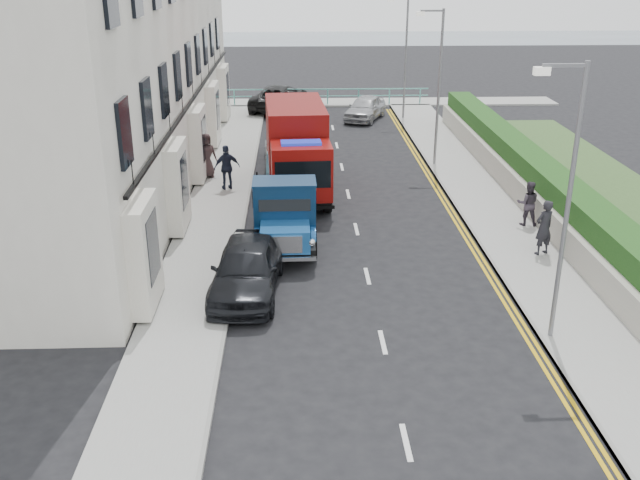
{
  "coord_description": "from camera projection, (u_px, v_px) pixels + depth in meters",
  "views": [
    {
      "loc": [
        -2.18,
        -17.75,
        9.2
      ],
      "look_at": [
        -1.47,
        1.55,
        1.4
      ],
      "focal_mm": 40.0,
      "sensor_mm": 36.0,
      "label": 1
    }
  ],
  "objects": [
    {
      "name": "parked_car_rear",
      "position": [
        286.0,
        149.0,
        33.32
      ],
      "size": [
        2.15,
        4.85,
        1.38
      ],
      "primitive_type": "imported",
      "rotation": [
        0.0,
        0.0,
        0.04
      ],
      "color": "silver",
      "rests_on": "ground"
    },
    {
      "name": "pavement_west",
      "position": [
        219.0,
        202.0,
        28.11
      ],
      "size": [
        2.4,
        38.0,
        0.12
      ],
      "primitive_type": "cube",
      "color": "gray",
      "rests_on": "ground"
    },
    {
      "name": "parked_car_mid",
      "position": [
        285.0,
        172.0,
        29.7
      ],
      "size": [
        1.54,
        4.32,
        1.42
      ],
      "primitive_type": "imported",
      "rotation": [
        0.0,
        0.0,
        0.01
      ],
      "color": "teal",
      "rests_on": "ground"
    },
    {
      "name": "garden_east",
      "position": [
        532.0,
        178.0,
        28.22
      ],
      "size": [
        1.45,
        28.0,
        1.75
      ],
      "color": "#B2AD9E",
      "rests_on": "ground"
    },
    {
      "name": "sea_plane",
      "position": [
        314.0,
        46.0,
        75.57
      ],
      "size": [
        120.0,
        120.0,
        0.0
      ],
      "primitive_type": "plane",
      "color": "#4E5D6B",
      "rests_on": "ground"
    },
    {
      "name": "pedestrian_east_near",
      "position": [
        544.0,
        227.0,
        22.8
      ],
      "size": [
        0.79,
        0.68,
        1.83
      ],
      "primitive_type": "imported",
      "rotation": [
        0.0,
        0.0,
        3.58
      ],
      "color": "black",
      "rests_on": "pavement_east"
    },
    {
      "name": "red_lorry",
      "position": [
        297.0,
        147.0,
        28.94
      ],
      "size": [
        2.65,
        6.82,
        3.51
      ],
      "rotation": [
        0.0,
        0.0,
        0.06
      ],
      "color": "black",
      "rests_on": "ground"
    },
    {
      "name": "terrace_west",
      "position": [
        114.0,
        7.0,
        29.01
      ],
      "size": [
        6.31,
        30.2,
        14.25
      ],
      "color": "silver",
      "rests_on": "ground"
    },
    {
      "name": "lamp_far",
      "position": [
        404.0,
        51.0,
        40.85
      ],
      "size": [
        1.23,
        0.18,
        7.0
      ],
      "color": "slate",
      "rests_on": "ground"
    },
    {
      "name": "lamp_mid",
      "position": [
        437.0,
        79.0,
        31.59
      ],
      "size": [
        1.23,
        0.18,
        7.0
      ],
      "color": "slate",
      "rests_on": "ground"
    },
    {
      "name": "bedford_lorry",
      "position": [
        285.0,
        218.0,
        23.39
      ],
      "size": [
        2.12,
        5.14,
        2.41
      ],
      "rotation": [
        0.0,
        0.0,
        0.01
      ],
      "color": "black",
      "rests_on": "ground"
    },
    {
      "name": "pedestrian_east_far",
      "position": [
        528.0,
        203.0,
        25.33
      ],
      "size": [
        0.87,
        0.73,
        1.62
      ],
      "primitive_type": "imported",
      "rotation": [
        0.0,
        0.0,
        2.98
      ],
      "color": "#3A323D",
      "rests_on": "pavement_east"
    },
    {
      "name": "pedestrian_west_near",
      "position": [
        227.0,
        167.0,
        29.18
      ],
      "size": [
        1.16,
        0.77,
        1.84
      ],
      "primitive_type": "imported",
      "rotation": [
        0.0,
        0.0,
        3.47
      ],
      "color": "#1C2132",
      "rests_on": "pavement_west"
    },
    {
      "name": "ground",
      "position": [
        374.0,
        306.0,
        19.97
      ],
      "size": [
        120.0,
        120.0,
        0.0
      ],
      "primitive_type": "plane",
      "color": "black",
      "rests_on": "ground"
    },
    {
      "name": "promenade",
      "position": [
        327.0,
        103.0,
        46.82
      ],
      "size": [
        30.0,
        2.5,
        0.12
      ],
      "primitive_type": "cube",
      "color": "gray",
      "rests_on": "ground"
    },
    {
      "name": "lamp_near",
      "position": [
        565.0,
        191.0,
        16.76
      ],
      "size": [
        1.23,
        0.18,
        7.0
      ],
      "color": "slate",
      "rests_on": "ground"
    },
    {
      "name": "pedestrian_west_far",
      "position": [
        206.0,
        155.0,
        30.72
      ],
      "size": [
        1.12,
        0.97,
        1.93
      ],
      "primitive_type": "imported",
      "rotation": [
        0.0,
        0.0,
        0.46
      ],
      "color": "#362727",
      "rests_on": "pavement_west"
    },
    {
      "name": "seafront_car_left",
      "position": [
        279.0,
        98.0,
        44.59
      ],
      "size": [
        4.02,
        6.17,
        1.58
      ],
      "primitive_type": "imported",
      "rotation": [
        0.0,
        0.0,
        2.88
      ],
      "color": "black",
      "rests_on": "ground"
    },
    {
      "name": "pavement_east",
      "position": [
        482.0,
        199.0,
        28.47
      ],
      "size": [
        2.6,
        38.0,
        0.12
      ],
      "primitive_type": "cube",
      "color": "gray",
      "rests_on": "ground"
    },
    {
      "name": "seafront_railing",
      "position": [
        328.0,
        97.0,
        45.88
      ],
      "size": [
        13.0,
        0.08,
        1.11
      ],
      "color": "#59B2A5",
      "rests_on": "ground"
    },
    {
      "name": "parked_car_front",
      "position": [
        247.0,
        268.0,
        20.48
      ],
      "size": [
        2.2,
        4.76,
        1.58
      ],
      "primitive_type": "imported",
      "rotation": [
        0.0,
        0.0,
        -0.07
      ],
      "color": "black",
      "rests_on": "ground"
    },
    {
      "name": "seafront_car_right",
      "position": [
        365.0,
        108.0,
        42.07
      ],
      "size": [
        3.09,
        4.44,
        1.4
      ],
      "primitive_type": "imported",
      "rotation": [
        0.0,
        0.0,
        -0.39
      ],
      "color": "#A2A3A6",
      "rests_on": "ground"
    }
  ]
}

